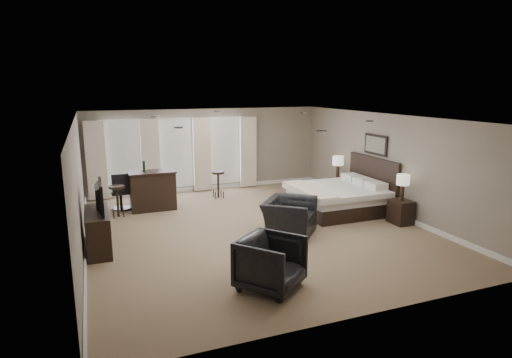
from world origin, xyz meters
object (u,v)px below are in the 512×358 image
object	(u,v)px
bed	(338,186)
bar_stool_left	(118,201)
nightstand_near	(401,212)
lamp_near	(403,188)
dresser	(98,231)
tv	(96,208)
lamp_far	(338,167)
armchair_near	(289,211)
armchair_far	(271,261)
nightstand_far	(337,187)
bar_counter	(153,190)
desk_chair	(120,191)
bar_stool_right	(218,185)

from	to	relation	value
bed	bar_stool_left	xyz separation A→B (m)	(-5.50, 1.64, -0.30)
nightstand_near	lamp_near	world-z (taller)	lamp_near
bed	dresser	size ratio (longest dim) A/B	1.57
tv	nightstand_near	bearing A→B (deg)	-96.64
lamp_far	armchair_near	size ratio (longest dim) A/B	0.58
bed	armchair_far	size ratio (longest dim) A/B	2.28
lamp_near	armchair_far	bearing A→B (deg)	-155.02
nightstand_far	armchair_near	xyz separation A→B (m)	(-2.84, -2.55, 0.26)
dresser	bar_counter	size ratio (longest dim) A/B	1.16
desk_chair	bar_counter	bearing A→B (deg)	154.67
dresser	tv	xyz separation A→B (m)	(0.00, 0.00, 0.48)
bar_stool_right	armchair_far	bearing A→B (deg)	-98.21
bed	lamp_far	size ratio (longest dim) A/B	3.18
lamp_near	bar_stool_right	size ratio (longest dim) A/B	0.79
nightstand_far	armchair_near	size ratio (longest dim) A/B	0.44
bar_stool_right	lamp_far	bearing A→B (deg)	-17.80
bed	bar_stool_left	distance (m)	5.75
nightstand_far	bar_counter	xyz separation A→B (m)	(-5.46, 0.52, 0.27)
nightstand_far	bar_stool_left	world-z (taller)	bar_stool_left
nightstand_far	tv	world-z (taller)	tv
nightstand_near	tv	bearing A→B (deg)	173.36
nightstand_far	armchair_far	world-z (taller)	armchair_far
nightstand_near	armchair_near	distance (m)	2.87
nightstand_far	lamp_near	size ratio (longest dim) A/B	0.84
lamp_near	lamp_far	xyz separation A→B (m)	(0.00, 2.90, -0.02)
lamp_far	lamp_near	bearing A→B (deg)	-90.00
bar_stool_left	bar_stool_right	xyz separation A→B (m)	(2.95, 0.92, -0.01)
tv	bar_stool_right	distance (m)	4.75
dresser	bar_stool_left	xyz separation A→B (m)	(0.53, 2.28, -0.00)
nightstand_near	lamp_far	distance (m)	2.96
bed	bar_counter	distance (m)	4.98
tv	bar_stool_left	bearing A→B (deg)	-13.01
bed	lamp_near	distance (m)	1.71
bed	nightstand_far	size ratio (longest dim) A/B	4.13
dresser	armchair_far	size ratio (longest dim) A/B	1.46
armchair_near	bar_counter	xyz separation A→B (m)	(-2.62, 3.07, 0.01)
nightstand_near	tv	distance (m)	6.99
bed	bar_stool_right	bearing A→B (deg)	135.01
bar_stool_left	lamp_near	bearing A→B (deg)	-25.78
nightstand_far	bar_stool_left	distance (m)	6.40
lamp_near	desk_chair	xyz separation A→B (m)	(-6.27, 3.77, -0.39)
dresser	tv	distance (m)	0.48
lamp_near	nightstand_far	bearing A→B (deg)	90.00
bar_counter	bar_stool_left	distance (m)	1.00
bed	lamp_near	world-z (taller)	bed
nightstand_near	armchair_far	size ratio (longest dim) A/B	0.60
nightstand_near	armchair_far	xyz separation A→B (m)	(-4.32, -2.01, 0.19)
armchair_near	bar_stool_left	bearing A→B (deg)	92.94
tv	bar_counter	world-z (taller)	bar_counter
lamp_far	tv	distance (m)	7.23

